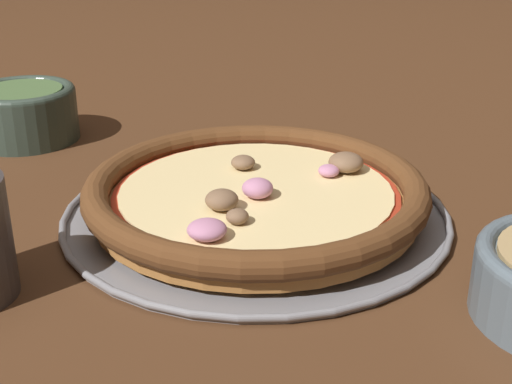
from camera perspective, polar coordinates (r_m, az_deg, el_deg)
ground_plane at (r=0.60m, az=-0.00°, el=-2.08°), size 3.00×3.00×0.00m
pizza_tray at (r=0.59m, az=-0.00°, el=-1.75°), size 0.32×0.32×0.01m
pizza at (r=0.59m, az=0.02°, el=-0.06°), size 0.28×0.28×0.03m
bowl_far at (r=0.81m, az=-18.08°, el=6.18°), size 0.11×0.11×0.06m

